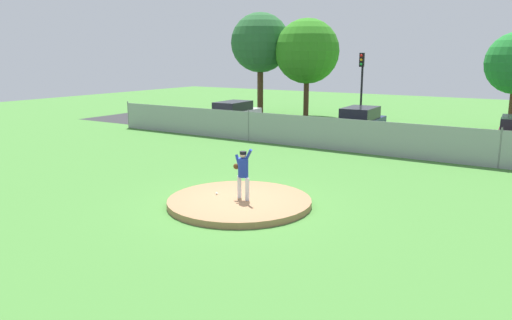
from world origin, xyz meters
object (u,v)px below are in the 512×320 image
(traffic_cone_orange, at_px, (456,147))
(pitcher_youth, at_px, (243,170))
(parked_car_white, at_px, (233,114))
(traffic_light_near, at_px, (362,76))
(baseball, at_px, (217,194))
(parked_car_navy, at_px, (360,123))

(traffic_cone_orange, bearing_deg, pitcher_youth, -107.20)
(pitcher_youth, height_order, parked_car_white, pitcher_youth)
(traffic_light_near, bearing_deg, traffic_cone_orange, -40.67)
(baseball, relative_size, parked_car_white, 0.02)
(pitcher_youth, distance_m, parked_car_white, 17.65)
(parked_car_navy, xyz_separation_m, parked_car_white, (-8.81, -0.06, -0.04))
(traffic_cone_orange, xyz_separation_m, traffic_light_near, (-7.31, 6.28, 3.01))
(parked_car_white, bearing_deg, pitcher_youth, -53.84)
(parked_car_white, distance_m, traffic_cone_orange, 14.44)
(baseball, xyz_separation_m, traffic_light_near, (-2.38, 19.06, 3.04))
(parked_car_navy, relative_size, traffic_light_near, 1.00)
(parked_car_white, xyz_separation_m, traffic_cone_orange, (14.35, -1.53, -0.53))
(traffic_light_near, bearing_deg, baseball, -82.88)
(baseball, distance_m, traffic_light_near, 19.45)
(traffic_cone_orange, bearing_deg, traffic_light_near, 139.33)
(pitcher_youth, bearing_deg, baseball, -176.69)
(baseball, height_order, traffic_light_near, traffic_light_near)
(traffic_cone_orange, bearing_deg, baseball, -111.09)
(traffic_light_near, bearing_deg, pitcher_youth, -79.94)
(pitcher_youth, distance_m, baseball, 1.34)
(parked_car_white, relative_size, traffic_cone_orange, 8.82)
(baseball, bearing_deg, pitcher_youth, 3.31)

